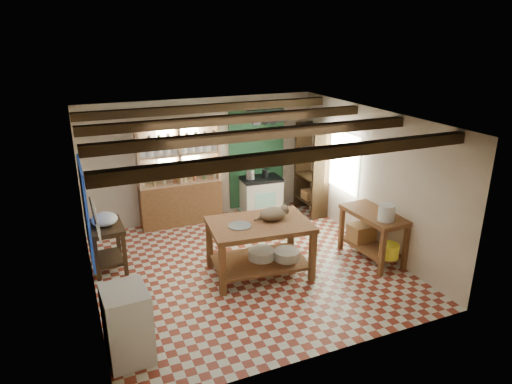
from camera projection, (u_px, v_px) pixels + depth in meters
name	position (u px, v px, depth m)	size (l,w,h in m)	color
floor	(247.00, 267.00, 7.97)	(5.00, 5.00, 0.02)	maroon
ceiling	(245.00, 119.00, 7.09)	(5.00, 5.00, 0.02)	#3F4044
wall_back	(202.00, 160.00, 9.70)	(5.00, 0.04, 2.60)	beige
wall_front	(325.00, 264.00, 5.36)	(5.00, 0.04, 2.60)	beige
wall_left	(86.00, 220.00, 6.60)	(0.04, 5.00, 2.60)	beige
wall_right	(371.00, 179.00, 8.45)	(0.04, 5.00, 2.60)	beige
ceiling_beams	(245.00, 126.00, 7.13)	(5.00, 3.80, 0.15)	#382513
blue_wall_patch	(86.00, 211.00, 7.46)	(0.04, 1.40, 1.60)	blue
green_wall_patch	(257.00, 156.00, 10.15)	(1.30, 0.04, 2.30)	#1C482A
window_back	(178.00, 144.00, 9.36)	(0.90, 0.02, 0.80)	beige
window_right	(341.00, 160.00, 9.28)	(0.02, 1.30, 1.20)	beige
utensil_rail	(93.00, 219.00, 5.43)	(0.06, 0.90, 0.28)	black
pot_rack	(265.00, 118.00, 9.47)	(0.86, 0.12, 0.36)	black
shelving_unit	(180.00, 174.00, 9.39)	(1.70, 0.34, 2.20)	tan
tall_rack	(312.00, 170.00, 10.03)	(0.40, 0.86, 2.00)	#382513
work_table	(259.00, 248.00, 7.61)	(1.64, 1.10, 0.93)	brown
stove	(261.00, 196.00, 10.14)	(0.86, 0.58, 0.84)	beige
prep_table	(108.00, 247.00, 7.78)	(0.55, 0.80, 0.81)	#382513
white_cabinet	(127.00, 324.00, 5.62)	(0.53, 0.64, 0.96)	silver
right_counter	(372.00, 236.00, 8.11)	(0.62, 1.24, 0.89)	brown
cat	(273.00, 214.00, 7.53)	(0.46, 0.35, 0.21)	#7F674A
steel_tray	(240.00, 226.00, 7.30)	(0.37, 0.37, 0.02)	#B9BAC1
basin_large	(261.00, 254.00, 7.71)	(0.45, 0.45, 0.16)	silver
basin_small	(287.00, 255.00, 7.69)	(0.44, 0.44, 0.15)	silver
kettle_left	(250.00, 174.00, 9.88)	(0.18, 0.18, 0.21)	#B9BAC1
kettle_right	(265.00, 173.00, 10.00)	(0.14, 0.14, 0.18)	black
enamel_bowl	(104.00, 219.00, 7.61)	(0.43, 0.43, 0.22)	silver
white_bucket	(387.00, 213.00, 7.60)	(0.28, 0.28, 0.28)	silver
wicker_basket	(361.00, 232.00, 8.38)	(0.44, 0.35, 0.31)	#A27141
yellow_tub	(389.00, 251.00, 7.76)	(0.33, 0.33, 0.24)	yellow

